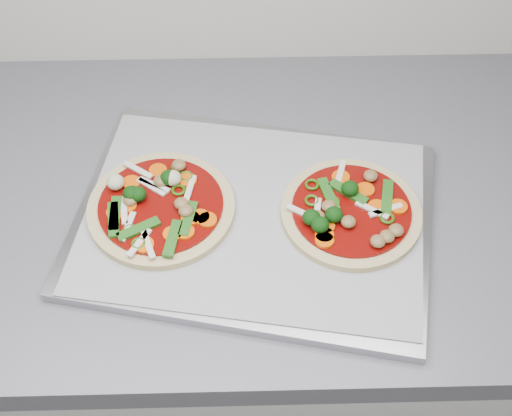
{
  "coord_description": "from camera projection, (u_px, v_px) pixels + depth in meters",
  "views": [
    {
      "loc": [
        0.27,
        0.64,
        1.66
      ],
      "look_at": [
        0.28,
        1.25,
        0.93
      ],
      "focal_mm": 50.0,
      "sensor_mm": 36.0,
      "label": 1
    }
  ],
  "objects": [
    {
      "name": "parchment",
      "position": [
        254.0,
        214.0,
        0.96
      ],
      "size": [
        0.5,
        0.4,
        0.0
      ],
      "primitive_type": "cube",
      "rotation": [
        0.0,
        0.0,
        -0.17
      ],
      "color": "#A4A4A9",
      "rests_on": "baking_tray"
    },
    {
      "name": "countertop",
      "position": [
        57.0,
        205.0,
        1.02
      ],
      "size": [
        3.6,
        0.6,
        0.04
      ],
      "primitive_type": "cube",
      "color": "slate",
      "rests_on": "base_cabinet"
    },
    {
      "name": "pizza_right",
      "position": [
        350.0,
        212.0,
        0.95
      ],
      "size": [
        0.25,
        0.25,
        0.03
      ],
      "rotation": [
        0.0,
        0.0,
        -0.4
      ],
      "color": "tan",
      "rests_on": "parchment"
    },
    {
      "name": "baking_tray",
      "position": [
        254.0,
        218.0,
        0.97
      ],
      "size": [
        0.53,
        0.44,
        0.02
      ],
      "primitive_type": "cube",
      "rotation": [
        0.0,
        0.0,
        -0.21
      ],
      "color": "#9B9AA0",
      "rests_on": "countertop"
    },
    {
      "name": "pizza_left",
      "position": [
        160.0,
        205.0,
        0.95
      ],
      "size": [
        0.27,
        0.27,
        0.03
      ],
      "rotation": [
        0.0,
        0.0,
        -0.58
      ],
      "color": "tan",
      "rests_on": "parchment"
    },
    {
      "name": "base_cabinet",
      "position": [
        108.0,
        356.0,
        1.36
      ],
      "size": [
        3.6,
        0.6,
        0.86
      ],
      "primitive_type": "cube",
      "color": "silver",
      "rests_on": "ground"
    }
  ]
}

